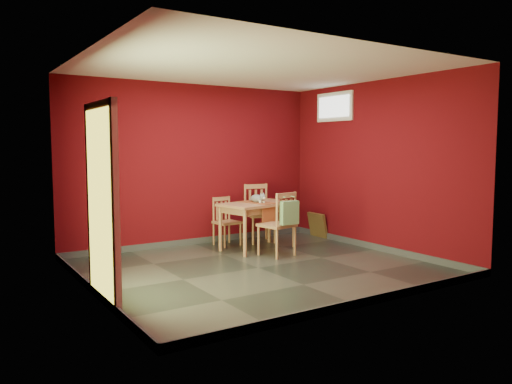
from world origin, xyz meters
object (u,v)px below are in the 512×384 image
tote_bag (289,213)px  picture_frame (318,225)px  cat (257,197)px  dining_table (258,208)px  chair_far_right (259,212)px  chair_far_left (226,221)px  chair_near (279,223)px

tote_bag → picture_frame: bearing=37.3°
cat → picture_frame: size_ratio=0.80×
dining_table → tote_bag: bearing=-88.6°
chair_far_right → tote_bag: bearing=-104.4°
chair_far_right → chair_far_left: bearing=176.3°
chair_near → tote_bag: size_ratio=2.35×
chair_far_left → dining_table: bearing=-65.1°
dining_table → chair_near: size_ratio=1.35×
chair_far_left → cat: 0.76m
dining_table → chair_far_left: 0.69m
chair_far_left → chair_far_right: size_ratio=0.81×
chair_far_right → tote_bag: size_ratio=2.41×
cat → chair_near: bearing=-110.7°
dining_table → chair_far_right: chair_far_right is taller
chair_far_right → cat: chair_far_right is taller
tote_bag → cat: 0.86m
dining_table → cat: bearing=87.5°
cat → picture_frame: (1.51, 0.29, -0.63)m
dining_table → chair_far_right: size_ratio=1.32×
picture_frame → dining_table: bearing=-168.4°
picture_frame → chair_far_right: bearing=168.4°
chair_far_left → tote_bag: 1.46m
tote_bag → picture_frame: (1.49, 1.13, -0.46)m
chair_far_left → cat: size_ratio=2.26×
chair_far_right → chair_near: chair_far_right is taller
cat → chair_far_right: bearing=34.5°
tote_bag → cat: bearing=91.3°
dining_table → picture_frame: (1.51, 0.31, -0.44)m
picture_frame → cat: bearing=-169.2°
chair_far_left → cat: (0.27, -0.56, 0.43)m
chair_far_left → chair_far_right: (0.64, -0.04, 0.10)m
cat → chair_far_left: bearing=95.8°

